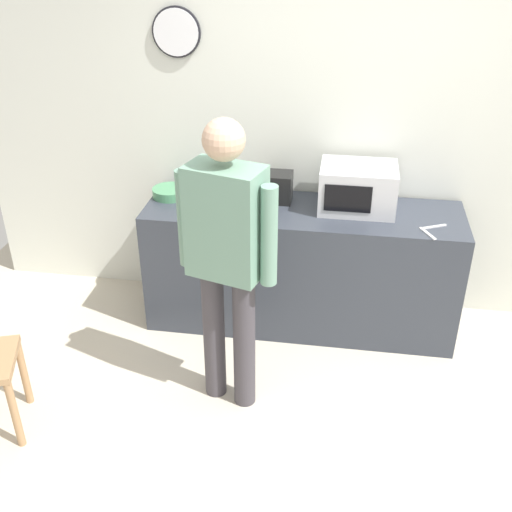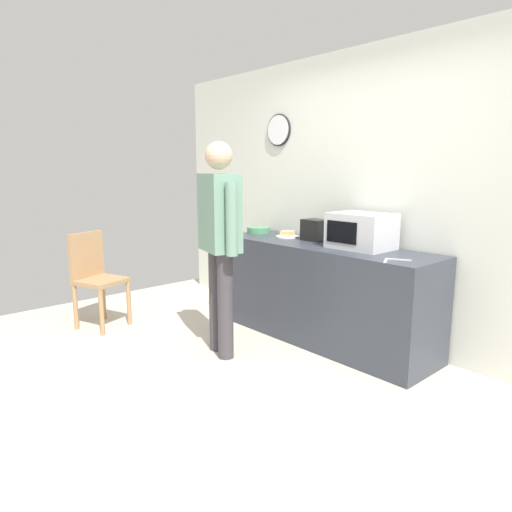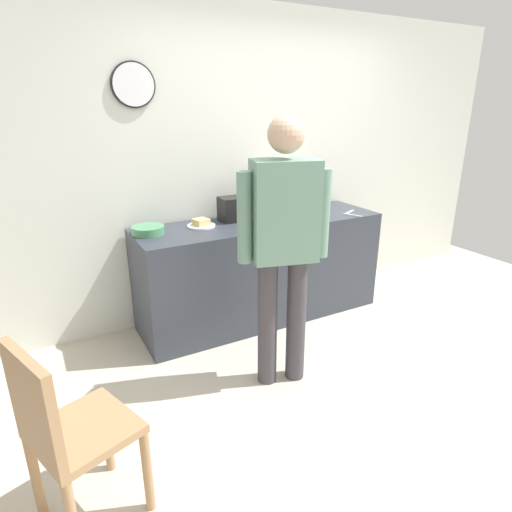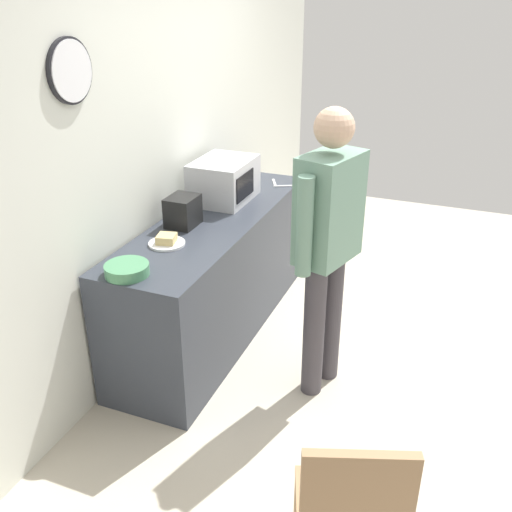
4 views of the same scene
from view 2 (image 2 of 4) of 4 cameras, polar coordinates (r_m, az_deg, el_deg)
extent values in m
plane|color=beige|center=(3.38, -2.27, -16.50)|extent=(6.00, 6.00, 0.00)
cube|color=silver|center=(4.21, 14.75, 7.07)|extent=(5.40, 0.10, 2.60)
cylinder|color=white|center=(4.91, 2.85, 15.47)|extent=(0.30, 0.03, 0.30)
cylinder|color=black|center=(4.92, 2.87, 15.47)|extent=(0.32, 0.02, 0.32)
cube|color=#333842|center=(4.21, 8.21, -4.54)|extent=(2.14, 0.62, 0.89)
cube|color=silver|center=(3.94, 13.06, 3.08)|extent=(0.50, 0.38, 0.30)
cube|color=black|center=(3.83, 10.65, 2.94)|extent=(0.30, 0.01, 0.18)
cylinder|color=white|center=(4.50, 3.95, 2.44)|extent=(0.22, 0.22, 0.01)
cube|color=#D9BC76|center=(4.50, 3.96, 2.84)|extent=(0.13, 0.13, 0.05)
cylinder|color=#4C8E60|center=(4.81, 0.32, 3.28)|extent=(0.25, 0.25, 0.06)
cube|color=black|center=(4.32, 7.39, 3.25)|extent=(0.22, 0.18, 0.20)
cube|color=silver|center=(3.53, 17.52, -0.43)|extent=(0.16, 0.09, 0.01)
cube|color=silver|center=(3.47, 15.94, -0.54)|extent=(0.10, 0.16, 0.01)
cylinder|color=#3E3A41|center=(3.76, -3.86, -6.27)|extent=(0.13, 0.13, 0.89)
cylinder|color=#3E3A41|center=(3.94, -4.95, -5.49)|extent=(0.13, 0.13, 0.89)
cube|color=gray|center=(3.70, -4.59, 5.43)|extent=(0.45, 0.34, 0.62)
cylinder|color=gray|center=(3.48, -3.08, 4.58)|extent=(0.09, 0.09, 0.56)
cylinder|color=gray|center=(3.94, -5.91, 5.27)|extent=(0.09, 0.09, 0.56)
sphere|color=#D1A889|center=(3.69, -4.70, 12.43)|extent=(0.22, 0.22, 0.22)
cylinder|color=#A87F56|center=(4.55, -18.76, -6.70)|extent=(0.04, 0.04, 0.45)
cylinder|color=#A87F56|center=(4.78, -15.63, -5.67)|extent=(0.04, 0.04, 0.45)
cylinder|color=#A87F56|center=(4.81, -21.66, -5.96)|extent=(0.04, 0.04, 0.45)
cylinder|color=#A87F56|center=(5.03, -18.56, -5.02)|extent=(0.04, 0.04, 0.45)
cube|color=#A87F56|center=(4.73, -18.83, -2.97)|extent=(0.51, 0.51, 0.04)
cube|color=#A87F56|center=(4.81, -20.46, 0.14)|extent=(0.17, 0.39, 0.45)
camera|label=1|loc=(2.65, -62.01, 29.96)|focal=43.36mm
camera|label=3|loc=(4.34, -41.92, 11.83)|focal=30.20mm
camera|label=4|loc=(6.12, -28.62, 17.12)|focal=40.26mm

